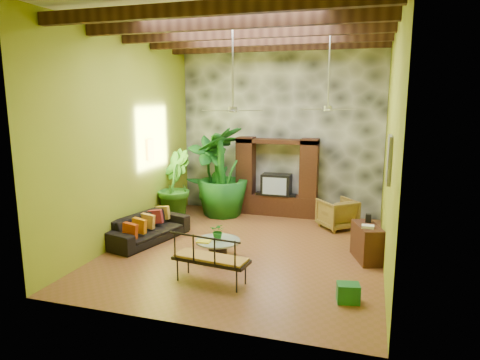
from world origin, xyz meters
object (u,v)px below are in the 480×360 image
(tall_plant_b, at_px, (174,186))
(ceiling_fan_front, at_px, (233,100))
(entertainment_center, at_px, (277,183))
(wicker_armchair, at_px, (337,214))
(coffee_table, at_px, (218,246))
(side_console, at_px, (367,243))
(tall_plant_a, at_px, (209,176))
(sofa, at_px, (148,228))
(iron_bench, at_px, (209,257))
(ceiling_fan_back, at_px, (328,100))
(green_bin, at_px, (348,293))
(tall_plant_c, at_px, (222,172))

(tall_plant_b, bearing_deg, ceiling_fan_front, -40.43)
(entertainment_center, distance_m, wicker_armchair, 2.12)
(coffee_table, distance_m, side_console, 3.21)
(ceiling_fan_front, bearing_deg, tall_plant_a, 119.83)
(wicker_armchair, bearing_deg, sofa, -10.02)
(coffee_table, bearing_deg, side_console, 14.78)
(wicker_armchair, bearing_deg, tall_plant_b, -31.88)
(ceiling_fan_front, relative_size, tall_plant_a, 0.79)
(coffee_table, distance_m, iron_bench, 1.39)
(ceiling_fan_back, bearing_deg, wicker_armchair, 76.63)
(iron_bench, bearing_deg, ceiling_fan_back, 68.92)
(wicker_armchair, distance_m, iron_bench, 4.74)
(tall_plant_a, relative_size, iron_bench, 1.55)
(ceiling_fan_front, distance_m, green_bin, 4.44)
(tall_plant_b, bearing_deg, ceiling_fan_back, -6.54)
(coffee_table, bearing_deg, sofa, 164.66)
(ceiling_fan_back, xyz_separation_m, green_bin, (0.78, -3.20, -3.24))
(tall_plant_a, height_order, coffee_table, tall_plant_a)
(iron_bench, bearing_deg, sofa, 148.46)
(entertainment_center, distance_m, tall_plant_a, 2.00)
(entertainment_center, xyz_separation_m, tall_plant_a, (-1.92, -0.54, 0.21))
(wicker_armchair, bearing_deg, side_console, 70.92)
(tall_plant_b, height_order, coffee_table, tall_plant_b)
(ceiling_fan_back, relative_size, side_console, 1.92)
(tall_plant_a, relative_size, green_bin, 6.20)
(ceiling_fan_front, height_order, tall_plant_b, ceiling_fan_front)
(entertainment_center, relative_size, coffee_table, 2.47)
(tall_plant_b, bearing_deg, iron_bench, -55.86)
(entertainment_center, relative_size, iron_bench, 1.59)
(wicker_armchair, bearing_deg, ceiling_fan_back, 37.32)
(tall_plant_c, bearing_deg, tall_plant_b, -142.08)
(tall_plant_a, bearing_deg, tall_plant_c, -2.36)
(entertainment_center, relative_size, tall_plant_c, 0.91)
(side_console, bearing_deg, ceiling_fan_back, 115.46)
(entertainment_center, bearing_deg, side_console, -48.69)
(sofa, bearing_deg, tall_plant_b, 19.93)
(ceiling_fan_front, bearing_deg, ceiling_fan_back, 41.63)
(tall_plant_a, bearing_deg, sofa, -101.23)
(wicker_armchair, height_order, coffee_table, wicker_armchair)
(ceiling_fan_front, height_order, coffee_table, ceiling_fan_front)
(tall_plant_a, distance_m, green_bin, 6.38)
(tall_plant_c, distance_m, side_console, 4.92)
(ceiling_fan_back, bearing_deg, iron_bench, -118.35)
(ceiling_fan_front, height_order, side_console, ceiling_fan_front)
(ceiling_fan_front, distance_m, tall_plant_c, 3.86)
(tall_plant_b, xyz_separation_m, tall_plant_c, (1.15, 0.89, 0.31))
(tall_plant_c, bearing_deg, sofa, -109.39)
(ceiling_fan_back, bearing_deg, sofa, -161.65)
(tall_plant_b, xyz_separation_m, green_bin, (5.03, -3.69, -0.84))
(coffee_table, bearing_deg, tall_plant_c, 107.72)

